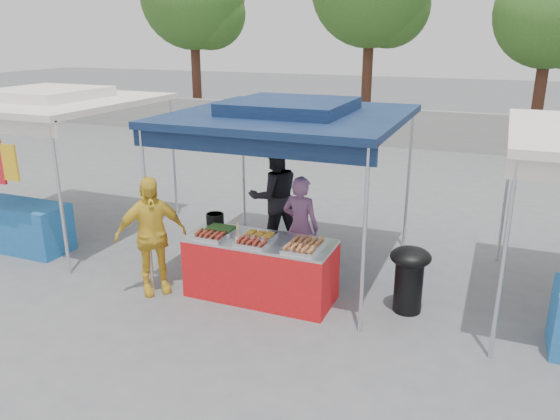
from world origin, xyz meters
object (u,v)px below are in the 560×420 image
at_px(customer_person, 151,236).
at_px(cooking_pot, 215,219).
at_px(vendor_table, 261,268).
at_px(wok_burner, 409,274).
at_px(vendor_woman, 300,227).
at_px(helper_man, 275,197).

bearing_deg(customer_person, cooking_pot, 5.04).
distance_m(vendor_table, wok_burner, 1.97).
bearing_deg(vendor_woman, helper_man, -43.96).
bearing_deg(vendor_woman, wok_burner, 167.94).
height_order(vendor_woman, helper_man, helper_man).
bearing_deg(vendor_table, customer_person, -164.39).
relative_size(wok_burner, helper_man, 0.49).
bearing_deg(helper_man, cooking_pot, 36.53).
distance_m(vendor_table, vendor_woman, 0.97).
distance_m(wok_burner, vendor_woman, 1.77).
xyz_separation_m(wok_burner, helper_man, (-2.46, 1.39, 0.38)).
height_order(wok_burner, helper_man, helper_man).
relative_size(vendor_table, customer_person, 1.20).
bearing_deg(cooking_pot, vendor_woman, 25.63).
height_order(vendor_table, wok_burner, wok_burner).
distance_m(cooking_pot, customer_person, 0.95).
height_order(vendor_table, vendor_woman, vendor_woman).
bearing_deg(cooking_pot, customer_person, -129.04).
relative_size(cooking_pot, wok_burner, 0.29).
height_order(helper_man, customer_person, helper_man).
height_order(cooking_pot, customer_person, customer_person).
xyz_separation_m(wok_burner, vendor_woman, (-1.68, 0.50, 0.24)).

